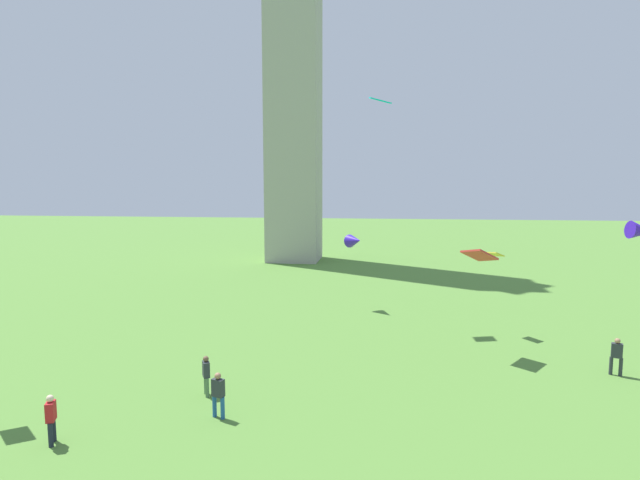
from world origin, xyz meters
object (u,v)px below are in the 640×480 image
(kite_flying_4, at_px, (479,255))
(person_4, at_px, (617,354))
(person_3, at_px, (51,416))
(kite_flying_0, at_px, (494,254))
(monument_obelisk, at_px, (293,23))
(person_1, at_px, (206,373))
(person_2, at_px, (218,392))
(kite_flying_3, at_px, (355,241))
(kite_flying_2, at_px, (380,100))

(kite_flying_4, bearing_deg, person_4, 116.29)
(person_3, distance_m, kite_flying_0, 21.58)
(monument_obelisk, relative_size, person_1, 31.51)
(person_2, height_order, kite_flying_4, kite_flying_4)
(monument_obelisk, distance_m, kite_flying_3, 29.63)
(person_2, bearing_deg, kite_flying_0, -114.47)
(monument_obelisk, xyz_separation_m, person_2, (3.95, -36.22, -23.78))
(person_2, xyz_separation_m, kite_flying_0, (11.55, 11.57, 3.43))
(person_2, bearing_deg, kite_flying_2, -90.95)
(monument_obelisk, distance_m, person_2, 43.51)
(person_1, relative_size, person_3, 0.98)
(monument_obelisk, relative_size, kite_flying_3, 31.10)
(person_1, bearing_deg, person_4, 74.79)
(kite_flying_0, bearing_deg, kite_flying_3, 27.22)
(kite_flying_0, distance_m, kite_flying_4, 3.97)
(person_1, relative_size, kite_flying_2, 1.17)
(person_4, bearing_deg, kite_flying_0, -35.18)
(monument_obelisk, xyz_separation_m, kite_flying_3, (7.70, -20.24, -20.23))
(kite_flying_3, distance_m, kite_flying_4, 10.28)
(monument_obelisk, distance_m, person_1, 42.04)
(person_3, relative_size, person_4, 0.98)
(person_3, bearing_deg, kite_flying_2, -54.11)
(monument_obelisk, relative_size, person_4, 30.43)
(person_4, xyz_separation_m, kite_flying_3, (-11.75, 10.07, 3.56))
(kite_flying_2, bearing_deg, kite_flying_0, -27.54)
(person_2, height_order, kite_flying_0, kite_flying_0)
(person_2, bearing_deg, person_4, -138.66)
(person_4, bearing_deg, kite_flying_2, -16.86)
(monument_obelisk, bearing_deg, person_3, -90.94)
(person_2, relative_size, kite_flying_3, 1.02)
(person_1, height_order, person_2, person_2)
(kite_flying_0, bearing_deg, person_4, -178.26)
(person_1, distance_m, person_2, 2.01)
(kite_flying_4, bearing_deg, kite_flying_0, -155.11)
(person_1, relative_size, kite_flying_0, 1.40)
(monument_obelisk, relative_size, kite_flying_4, 26.70)
(person_4, bearing_deg, person_3, 42.20)
(kite_flying_2, bearing_deg, kite_flying_3, 111.85)
(person_1, xyz_separation_m, kite_flying_0, (12.62, 9.87, 3.46))
(kite_flying_2, xyz_separation_m, kite_flying_4, (4.79, -5.62, -8.15))
(person_3, distance_m, kite_flying_2, 22.23)
(kite_flying_2, distance_m, kite_flying_3, 8.95)
(person_2, distance_m, person_3, 5.15)
(monument_obelisk, bearing_deg, person_2, -83.78)
(person_2, distance_m, kite_flying_0, 16.70)
(kite_flying_0, height_order, kite_flying_3, kite_flying_3)
(person_4, distance_m, kite_flying_0, 7.71)
(person_2, height_order, kite_flying_3, kite_flying_3)
(kite_flying_0, bearing_deg, kite_flying_4, 125.23)
(kite_flying_2, height_order, kite_flying_4, kite_flying_2)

